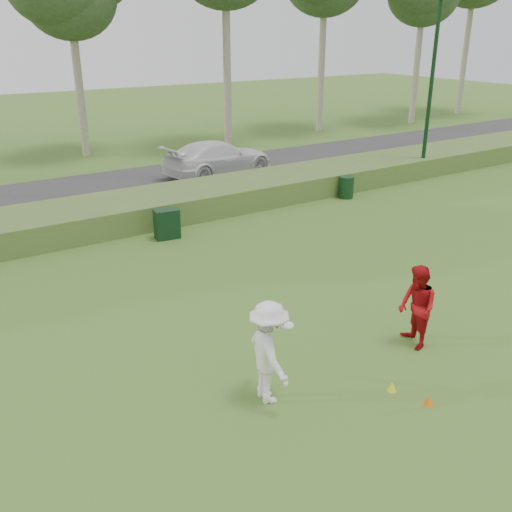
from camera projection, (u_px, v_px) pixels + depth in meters
ground at (361, 375)px, 11.75m from camera, size 120.00×120.00×0.00m
reed_strip at (138, 209)px, 20.93m from camera, size 80.00×3.00×0.90m
park_road at (95, 190)px, 24.98m from camera, size 80.00×6.00×0.06m
lamp_post at (435, 53)px, 25.29m from camera, size 0.70×0.70×8.18m
player_white at (269, 353)px, 10.63m from camera, size 1.01×1.43×2.06m
player_red at (417, 307)px, 12.51m from camera, size 0.99×1.11×1.91m
cone_orange at (429, 400)px, 10.79m from camera, size 0.18×0.18×0.20m
cone_yellow at (392, 386)px, 11.21m from camera, size 0.18×0.18×0.20m
utility_cabinet at (167, 224)px, 19.20m from camera, size 0.86×0.60×1.01m
trash_bin at (346, 187)px, 23.80m from camera, size 0.66×0.66×0.91m
car_right at (218, 158)px, 27.22m from camera, size 5.79×2.94×1.61m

